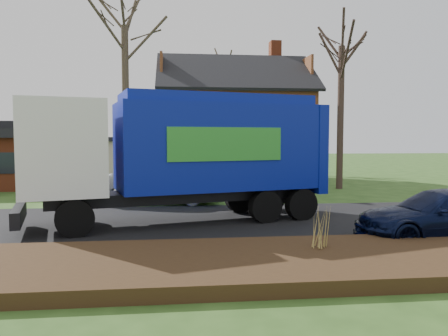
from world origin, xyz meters
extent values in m
plane|color=#274517|center=(0.00, 0.00, 0.00)|extent=(120.00, 120.00, 0.00)
cube|color=black|center=(0.00, 0.00, 0.01)|extent=(80.00, 7.00, 0.02)
cube|color=black|center=(0.00, -5.30, 0.15)|extent=(80.00, 3.50, 0.30)
cube|color=beige|center=(2.00, 14.00, 1.35)|extent=(9.00, 7.50, 2.70)
cube|color=brown|center=(2.00, 14.00, 4.10)|extent=(9.00, 7.50, 2.80)
cube|color=#953D20|center=(5.00, 15.00, 8.46)|extent=(0.70, 0.90, 1.60)
cube|color=beige|center=(-4.20, 13.50, 1.30)|extent=(3.50, 5.50, 2.60)
cube|color=black|center=(-4.20, 13.50, 2.72)|extent=(3.90, 5.90, 0.24)
cube|color=#953D20|center=(-12.00, 13.00, 1.40)|extent=(9.00, 7.50, 2.80)
cube|color=black|center=(-12.00, 13.00, 3.05)|extent=(9.80, 8.20, 0.50)
cube|color=black|center=(-12.00, 13.00, 3.50)|extent=(7.00, 6.00, 0.40)
cylinder|color=black|center=(-4.54, -1.76, 0.54)|extent=(1.14, 0.62, 1.09)
cylinder|color=black|center=(-5.09, 0.37, 0.54)|extent=(1.14, 0.62, 1.09)
cylinder|color=black|center=(1.22, -0.27, 0.54)|extent=(1.14, 0.62, 1.09)
cylinder|color=black|center=(0.67, 1.85, 0.54)|extent=(1.14, 0.62, 1.09)
cylinder|color=black|center=(2.53, 0.07, 0.54)|extent=(1.14, 0.62, 1.09)
cylinder|color=black|center=(1.99, 2.19, 0.54)|extent=(1.14, 0.62, 1.09)
cube|color=black|center=(-1.28, 0.22, 0.89)|extent=(9.01, 3.45, 0.37)
cube|color=white|center=(-5.07, -0.76, 2.51)|extent=(2.98, 3.13, 2.82)
cube|color=black|center=(-6.18, -1.05, 2.66)|extent=(0.65, 2.24, 0.94)
cube|color=black|center=(-6.28, -1.07, 0.57)|extent=(0.90, 2.59, 0.47)
cube|color=navy|center=(-0.32, 0.46, 2.51)|extent=(7.02, 4.17, 2.82)
cube|color=navy|center=(-0.32, 0.46, 4.07)|extent=(6.64, 3.78, 0.31)
cube|color=navy|center=(2.97, 1.31, 2.40)|extent=(1.02, 2.67, 3.03)
cube|color=green|center=(-0.14, -0.86, 2.61)|extent=(3.65, 0.98, 1.04)
cube|color=green|center=(-0.80, 1.71, 2.61)|extent=(3.65, 0.98, 1.04)
imported|color=#A2A3A9|center=(-2.37, 4.40, 0.84)|extent=(5.28, 2.49, 1.67)
imported|color=black|center=(5.52, -3.16, 0.69)|extent=(4.80, 2.07, 1.38)
cylinder|color=#433628|center=(-4.17, 8.13, 4.18)|extent=(0.35, 0.35, 8.35)
cylinder|color=#3B2B23|center=(7.24, 8.77, 3.87)|extent=(0.35, 0.35, 7.74)
cylinder|color=#3A2F23|center=(2.39, 23.09, 4.28)|extent=(0.33, 0.33, 8.56)
cone|color=#9D8745|center=(1.57, -4.82, 0.75)|extent=(0.04, 0.04, 0.89)
cone|color=#9D8745|center=(1.43, -4.82, 0.75)|extent=(0.04, 0.04, 0.89)
cone|color=#9D8745|center=(1.71, -4.82, 0.75)|extent=(0.04, 0.04, 0.89)
cone|color=#9D8745|center=(1.57, -4.71, 0.75)|extent=(0.04, 0.04, 0.89)
cone|color=#9D8745|center=(1.57, -4.94, 0.75)|extent=(0.04, 0.04, 0.89)
camera|label=1|loc=(-1.70, -14.28, 2.81)|focal=35.00mm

